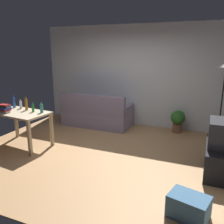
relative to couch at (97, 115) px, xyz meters
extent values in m
cube|color=tan|center=(0.81, -1.59, -0.32)|extent=(5.20, 4.40, 0.02)
cube|color=silver|center=(0.81, 0.61, 1.04)|extent=(5.20, 0.10, 2.70)
cube|color=gray|center=(0.00, 0.06, -0.11)|extent=(1.83, 0.84, 0.40)
cube|color=slate|center=(0.00, -0.28, 0.35)|extent=(1.83, 0.16, 0.52)
cube|color=gray|center=(0.84, 0.06, 0.20)|extent=(0.16, 0.84, 0.22)
cube|color=gray|center=(-0.84, 0.06, 0.20)|extent=(0.16, 0.84, 0.22)
cube|color=black|center=(3.06, -1.49, -0.07)|extent=(0.44, 1.10, 0.48)
cube|color=#2D2D33|center=(3.06, -1.49, 0.39)|extent=(0.40, 0.60, 0.44)
cylinder|color=black|center=(3.06, -0.36, -0.29)|extent=(0.26, 0.26, 0.03)
cylinder|color=black|center=(3.06, -0.36, 0.56)|extent=(0.03, 0.03, 1.68)
cube|color=#C6B28E|center=(-0.88, -1.87, 0.43)|extent=(1.27, 0.83, 0.04)
cube|color=tan|center=(-0.36, -2.24, 0.05)|extent=(0.07, 0.07, 0.72)
cube|color=tan|center=(-1.40, -1.50, 0.05)|extent=(0.07, 0.07, 0.72)
cube|color=tan|center=(-0.29, -1.62, 0.05)|extent=(0.07, 0.07, 0.72)
cylinder|color=brown|center=(2.14, 0.31, -0.20)|extent=(0.24, 0.24, 0.22)
sphere|color=#2D6B28|center=(2.14, 0.31, 0.08)|extent=(0.36, 0.36, 0.36)
cube|color=#386084|center=(2.70, -2.91, -0.16)|extent=(0.55, 0.45, 0.30)
cylinder|color=#2347A3|center=(-1.30, -1.61, 0.58)|extent=(0.06, 0.06, 0.24)
cylinder|color=#2347A3|center=(-1.30, -1.61, 0.72)|extent=(0.03, 0.03, 0.04)
cylinder|color=silver|center=(-1.09, -1.62, 0.53)|extent=(0.06, 0.06, 0.16)
cylinder|color=silver|center=(-1.09, -1.62, 0.63)|extent=(0.03, 0.03, 0.04)
cylinder|color=#9E6019|center=(-0.87, -1.68, 0.58)|extent=(0.06, 0.06, 0.25)
cylinder|color=#9E6019|center=(-0.87, -1.68, 0.72)|extent=(0.03, 0.03, 0.04)
cylinder|color=#1E722D|center=(-0.64, -1.75, 0.53)|extent=(0.05, 0.05, 0.16)
cylinder|color=#1E722D|center=(-0.64, -1.75, 0.64)|extent=(0.02, 0.02, 0.04)
cylinder|color=teal|center=(-0.43, -1.73, 0.54)|extent=(0.07, 0.07, 0.18)
cylinder|color=teal|center=(-0.43, -1.73, 0.65)|extent=(0.03, 0.03, 0.04)
cube|color=beige|center=(-1.15, -2.03, 0.47)|extent=(0.20, 0.17, 0.04)
cube|color=maroon|center=(-1.15, -2.03, 0.51)|extent=(0.21, 0.20, 0.04)
cube|color=navy|center=(-1.16, -2.03, 0.55)|extent=(0.26, 0.19, 0.03)
cube|color=#333338|center=(-1.15, -2.01, 0.58)|extent=(0.23, 0.22, 0.04)
cube|color=maroon|center=(-1.15, -2.03, 0.62)|extent=(0.21, 0.15, 0.03)
camera|label=1|loc=(2.80, -5.65, 1.75)|focal=38.13mm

